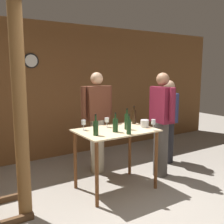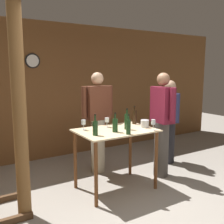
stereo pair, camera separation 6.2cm
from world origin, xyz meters
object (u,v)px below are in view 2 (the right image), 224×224
at_px(wooden_post, 19,107).
at_px(person_visitor_with_scarf, 98,120).
at_px(wine_bottle_center, 128,126).
at_px(wine_bottle_right, 127,121).
at_px(wine_glass_near_center, 107,120).
at_px(wine_bottle_far_right, 134,117).
at_px(wine_glass_near_right, 153,123).
at_px(wine_bottle_far_left, 95,127).
at_px(ice_bucket, 145,124).
at_px(person_visitor_bearded, 162,122).
at_px(person_host, 169,120).
at_px(wine_bottle_left, 115,125).
at_px(wine_glass_near_left, 83,123).

distance_m(wooden_post, person_visitor_with_scarf, 1.72).
xyz_separation_m(wine_bottle_center, wine_bottle_right, (0.16, 0.27, 0.01)).
xyz_separation_m(wine_bottle_center, wine_glass_near_center, (-0.01, 0.55, -0.01)).
relative_size(wooden_post, wine_bottle_far_right, 9.09).
height_order(wine_glass_near_right, person_visitor_with_scarf, person_visitor_with_scarf).
relative_size(wine_bottle_far_left, ice_bucket, 2.35).
bearing_deg(person_visitor_with_scarf, person_visitor_bearded, -41.70).
relative_size(wine_bottle_far_left, wine_bottle_right, 0.94).
bearing_deg(wine_bottle_far_right, person_visitor_with_scarf, 126.12).
distance_m(wine_bottle_center, person_visitor_with_scarf, 1.07).
bearing_deg(wine_glass_near_right, ice_bucket, 82.99).
xyz_separation_m(wine_bottle_far_right, person_visitor_bearded, (0.42, -0.19, -0.11)).
relative_size(wine_bottle_right, person_visitor_bearded, 0.18).
distance_m(wine_glass_near_right, person_host, 1.29).
relative_size(wine_bottle_left, wine_bottle_right, 0.89).
bearing_deg(wine_bottle_far_right, person_host, 12.86).
relative_size(wine_bottle_far_left, person_visitor_with_scarf, 0.17).
relative_size(wooden_post, wine_bottle_center, 9.78).
xyz_separation_m(wine_bottle_right, wine_glass_near_left, (-0.56, 0.29, -0.01)).
relative_size(wine_bottle_far_left, person_visitor_bearded, 0.17).
relative_size(wine_bottle_center, ice_bucket, 2.23).
bearing_deg(wine_glass_near_center, wine_bottle_far_left, -137.43).
relative_size(wine_bottle_center, person_visitor_bearded, 0.16).
height_order(wine_bottle_far_left, wine_glass_near_right, wine_bottle_far_left).
relative_size(wine_glass_near_left, person_visitor_bearded, 0.09).
xyz_separation_m(wine_bottle_center, wine_bottle_far_right, (0.49, 0.53, 0.01)).
height_order(wooden_post, person_visitor_with_scarf, wooden_post).
relative_size(person_host, person_visitor_with_scarf, 0.91).
xyz_separation_m(wine_glass_near_left, wine_glass_near_center, (0.39, -0.01, -0.00)).
bearing_deg(wine_bottle_left, person_host, 19.12).
xyz_separation_m(wooden_post, wine_glass_near_right, (1.80, -0.26, -0.33)).
bearing_deg(person_visitor_with_scarf, wine_glass_near_left, -135.39).
bearing_deg(wine_bottle_center, wine_glass_near_center, 91.29).
relative_size(wine_glass_near_right, ice_bucket, 1.30).
bearing_deg(wooden_post, person_visitor_bearded, 1.92).
bearing_deg(wooden_post, wine_bottle_center, -10.81).
bearing_deg(wine_glass_near_left, person_visitor_with_scarf, 44.61).
distance_m(wine_bottle_far_left, wine_glass_near_left, 0.37).
relative_size(wooden_post, wine_glass_near_center, 18.58).
height_order(wine_glass_near_left, person_host, person_host).
relative_size(wine_bottle_far_left, wine_bottle_center, 1.06).
relative_size(person_visitor_with_scarf, person_visitor_bearded, 1.00).
relative_size(wine_bottle_far_left, wine_glass_near_right, 1.81).
xyz_separation_m(wine_bottle_center, person_host, (1.48, 0.75, -0.18)).
xyz_separation_m(wine_glass_near_left, person_visitor_with_scarf, (0.51, 0.50, -0.10)).
bearing_deg(person_host, wine_bottle_center, -153.00).
distance_m(wine_glass_near_center, person_visitor_with_scarf, 0.53).
height_order(wooden_post, wine_bottle_right, wooden_post).
relative_size(wine_glass_near_center, person_visitor_with_scarf, 0.08).
bearing_deg(wine_glass_near_right, wine_bottle_far_left, 167.61).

